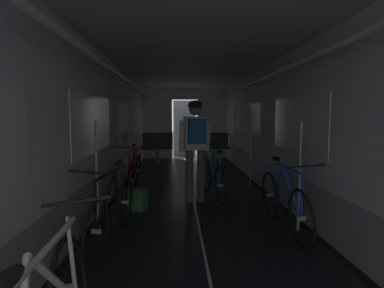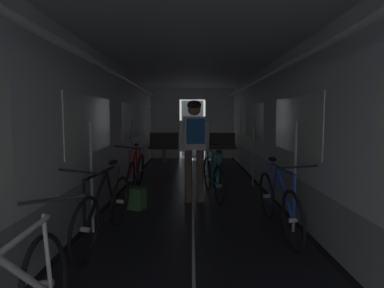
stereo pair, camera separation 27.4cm
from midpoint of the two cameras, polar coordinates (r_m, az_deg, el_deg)
name	(u,v)px [view 2 (the right image)]	position (r m, az deg, el deg)	size (l,w,h in m)	color
train_car_shell	(192,103)	(5.27, 1.52, 7.74)	(3.14, 12.34, 2.57)	black
bench_seat_far_left	(163,145)	(9.80, -4.54, -0.10)	(0.98, 0.51, 0.95)	gray
bench_seat_far_right	(220,144)	(9.83, 5.98, -0.09)	(0.98, 0.51, 0.95)	gray
bicycle_black	(104,209)	(3.74, -14.00, -11.74)	(0.45, 1.69, 0.95)	black
bicycle_blue	(277,203)	(4.08, 17.49, -10.38)	(0.44, 1.69, 0.95)	black
bicycle_red	(135,172)	(6.05, -9.36, -5.18)	(0.44, 1.69, 0.95)	black
person_cyclist_aisle	(194,140)	(5.13, 1.83, 0.81)	(0.55, 0.42, 1.73)	brown
bicycle_teal_in_aisle	(212,177)	(5.51, 5.18, -6.13)	(0.44, 1.68, 0.94)	black
backpack_on_floor	(135,198)	(4.96, -8.95, -9.97)	(0.26, 0.20, 0.34)	#3D703D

